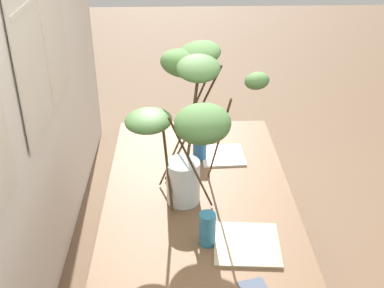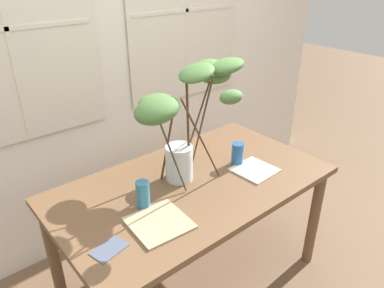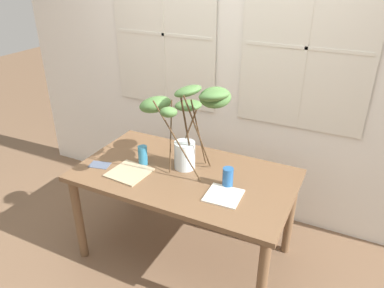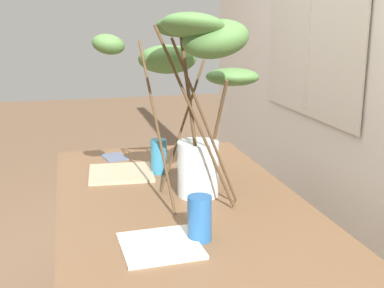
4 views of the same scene
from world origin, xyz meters
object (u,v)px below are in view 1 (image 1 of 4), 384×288
at_px(dining_table, 199,211).
at_px(drinking_glass_blue_right, 200,147).
at_px(plate_square_right, 223,155).
at_px(drinking_glass_blue_left, 207,229).
at_px(plate_square_left, 247,244).
at_px(vase_with_branches, 188,114).

distance_m(dining_table, drinking_glass_blue_right, 0.37).
height_order(drinking_glass_blue_right, plate_square_right, drinking_glass_blue_right).
bearing_deg(drinking_glass_blue_right, drinking_glass_blue_left, 179.87).
bearing_deg(drinking_glass_blue_right, plate_square_left, -167.17).
bearing_deg(plate_square_right, drinking_glass_blue_right, 99.58).
relative_size(drinking_glass_blue_left, drinking_glass_blue_right, 1.06).
xyz_separation_m(dining_table, drinking_glass_blue_right, (0.34, -0.02, 0.16)).
height_order(dining_table, drinking_glass_blue_right, drinking_glass_blue_right).
bearing_deg(drinking_glass_blue_right, vase_with_branches, 168.61).
bearing_deg(plate_square_left, plate_square_right, 2.74).
relative_size(dining_table, vase_with_branches, 2.18).
xyz_separation_m(drinking_glass_blue_left, plate_square_left, (-0.02, -0.16, -0.07)).
bearing_deg(plate_square_right, drinking_glass_blue_left, 169.79).
bearing_deg(plate_square_left, drinking_glass_blue_right, 12.83).
distance_m(drinking_glass_blue_left, plate_square_left, 0.17).
bearing_deg(drinking_glass_blue_left, vase_with_branches, 11.05).
relative_size(vase_with_branches, drinking_glass_blue_right, 5.17).
relative_size(plate_square_left, plate_square_right, 1.18).
relative_size(dining_table, drinking_glass_blue_right, 11.30).
bearing_deg(vase_with_branches, plate_square_right, -28.20).
bearing_deg(drinking_glass_blue_left, dining_table, 2.99).
bearing_deg(dining_table, drinking_glass_blue_right, -3.27).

